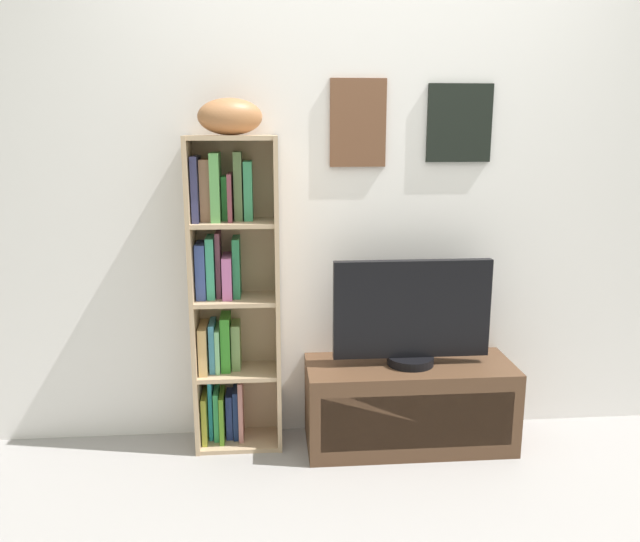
# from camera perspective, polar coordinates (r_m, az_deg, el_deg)

# --- Properties ---
(back_wall) EXTENTS (4.80, 0.08, 2.43)m
(back_wall) POSITION_cam_1_polar(r_m,az_deg,el_deg) (3.05, 3.81, 7.49)
(back_wall) COLOR silver
(back_wall) RESTS_ON ground
(bookshelf) EXTENTS (0.40, 0.24, 1.47)m
(bookshelf) POSITION_cam_1_polar(r_m,az_deg,el_deg) (2.99, -8.25, -2.04)
(bookshelf) COLOR tan
(bookshelf) RESTS_ON ground
(football) EXTENTS (0.32, 0.24, 0.16)m
(football) POSITION_cam_1_polar(r_m,az_deg,el_deg) (2.86, -8.05, 13.55)
(football) COLOR #935F39
(football) RESTS_ON bookshelf
(tv_stand) EXTENTS (0.98, 0.39, 0.41)m
(tv_stand) POSITION_cam_1_polar(r_m,az_deg,el_deg) (3.14, 7.98, -11.75)
(tv_stand) COLOR #4E3422
(tv_stand) RESTS_ON ground
(television) EXTENTS (0.73, 0.22, 0.50)m
(television) POSITION_cam_1_polar(r_m,az_deg,el_deg) (2.98, 8.25, -3.83)
(television) COLOR black
(television) RESTS_ON tv_stand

